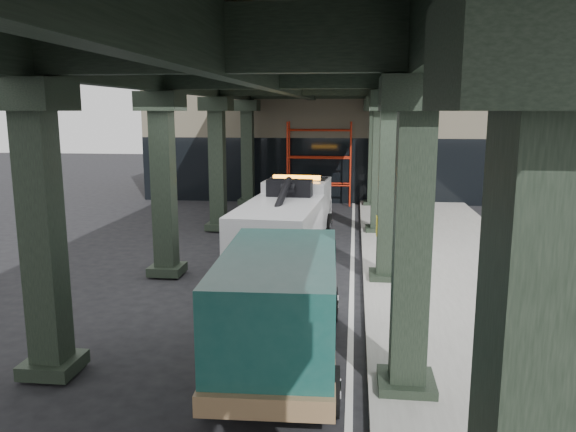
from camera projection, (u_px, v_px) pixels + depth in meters
The scene contains 8 objects.
ground at pixel (279, 305), 13.24m from camera, with size 90.00×90.00×0.00m, color black.
sidewalk at pixel (460, 283), 14.65m from camera, with size 5.00×40.00×0.15m, color gray.
lane_stripe at pixel (352, 282), 14.99m from camera, with size 0.12×38.00×0.01m, color silver.
viaduct at pixel (273, 72), 14.23m from camera, with size 7.40×32.00×6.40m.
building at pixel (361, 120), 31.79m from camera, with size 22.00×10.00×8.00m, color #C6B793.
scaffolding at pixel (319, 161), 27.14m from camera, with size 3.08×0.88×4.00m.
tow_truck at pixel (288, 217), 17.69m from camera, with size 2.63×7.65×2.47m.
towed_van at pixel (280, 304), 9.93m from camera, with size 2.29×5.32×2.13m.
Camera 1 is at (1.71, -12.51, 4.50)m, focal length 35.00 mm.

